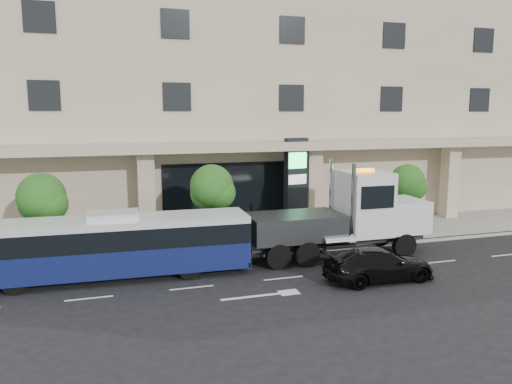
# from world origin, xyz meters

# --- Properties ---
(ground) EXTENTS (120.00, 120.00, 0.00)m
(ground) POSITION_xyz_m (0.00, 0.00, 0.00)
(ground) COLOR black
(ground) RESTS_ON ground
(sidewalk) EXTENTS (120.00, 6.00, 0.15)m
(sidewalk) POSITION_xyz_m (0.00, 5.00, 0.07)
(sidewalk) COLOR gray
(sidewalk) RESTS_ON ground
(curb) EXTENTS (120.00, 0.30, 0.15)m
(curb) POSITION_xyz_m (0.00, 2.00, 0.07)
(curb) COLOR gray
(curb) RESTS_ON ground
(convention_center) EXTENTS (60.00, 17.60, 20.00)m
(convention_center) POSITION_xyz_m (-0.00, 15.42, 9.97)
(convention_center) COLOR tan
(convention_center) RESTS_ON ground
(tree_left) EXTENTS (2.27, 2.20, 4.22)m
(tree_left) POSITION_xyz_m (-9.97, 3.59, 3.11)
(tree_left) COLOR #422B19
(tree_left) RESTS_ON sidewalk
(tree_mid) EXTENTS (2.28, 2.20, 4.38)m
(tree_mid) POSITION_xyz_m (-1.97, 3.59, 3.26)
(tree_mid) COLOR #422B19
(tree_mid) RESTS_ON sidewalk
(tree_right) EXTENTS (2.10, 2.00, 4.04)m
(tree_right) POSITION_xyz_m (9.53, 3.59, 3.04)
(tree_right) COLOR #422B19
(tree_right) RESTS_ON sidewalk
(city_bus) EXTENTS (11.62, 2.85, 2.92)m
(city_bus) POSITION_xyz_m (-6.93, 0.70, 1.49)
(city_bus) COLOR black
(city_bus) RESTS_ON ground
(tow_truck) EXTENTS (10.45, 2.72, 4.77)m
(tow_truck) POSITION_xyz_m (4.19, 0.89, 1.96)
(tow_truck) COLOR #2D3033
(tow_truck) RESTS_ON ground
(black_sedan) EXTENTS (4.82, 1.96, 1.40)m
(black_sedan) POSITION_xyz_m (3.78, -2.97, 0.70)
(black_sedan) COLOR black
(black_sedan) RESTS_ON ground
(signage_pylon) EXTENTS (1.44, 0.76, 5.52)m
(signage_pylon) POSITION_xyz_m (3.56, 6.01, 2.96)
(signage_pylon) COLOR black
(signage_pylon) RESTS_ON sidewalk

